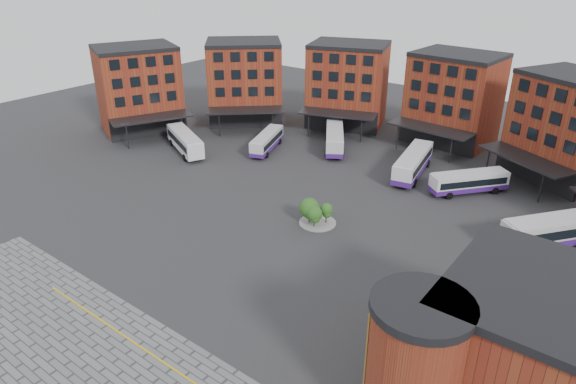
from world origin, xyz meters
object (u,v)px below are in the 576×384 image
Objects in this scene: bus_b at (267,141)px; bus_c at (335,138)px; bus_f at (557,230)px; tree_island at (314,212)px; bus_e at (469,182)px; bus_a at (185,140)px; bus_d at (413,163)px.

bus_b is 0.90× the size of bus_c.
bus_f reaches higher than bus_c.
bus_e is (11.34, 19.51, -0.09)m from tree_island.
bus_c is 0.97× the size of bus_f.
bus_f is at bearing -59.29° from bus_a.
bus_b is at bearing 142.00° from tree_island.
bus_b is at bearing -23.60° from bus_a.
bus_c reaches higher than bus_b.
bus_c is (8.27, 7.04, 0.26)m from bus_b.
tree_island is 26.46m from bus_f.
bus_f reaches higher than bus_b.
bus_f is at bearing -24.72° from bus_b.
bus_f is (20.68, -8.45, 0.04)m from bus_d.
bus_e is at bearing -173.95° from bus_f.
bus_c is 0.91× the size of bus_d.
bus_e is (8.46, -0.98, -0.26)m from bus_d.
bus_b is at bearing -147.17° from bus_f.
bus_a reaches higher than tree_island.
bus_d is 1.07× the size of bus_f.
bus_d is 8.52m from bus_e.
bus_d is at bearing -7.96° from bus_b.
bus_f reaches higher than bus_e.
bus_c is at bearing -23.85° from bus_a.
bus_b is (-19.97, 15.60, -0.16)m from tree_island.
bus_f is (12.22, -7.48, 0.30)m from bus_e.
tree_island is at bearing -80.77° from bus_e.
bus_d is at bearing -164.72° from bus_f.
bus_a is at bearing -123.80° from bus_e.
bus_e is 0.83× the size of bus_f.
bus_f is (53.32, 4.93, -0.01)m from bus_a.
bus_c is 23.26m from bus_e.
bus_b is 0.82× the size of bus_d.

